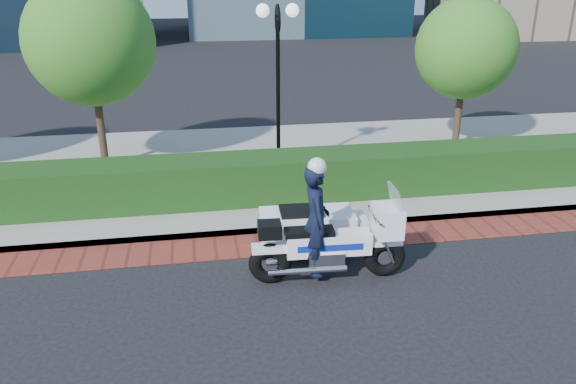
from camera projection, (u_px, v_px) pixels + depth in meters
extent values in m
plane|color=black|center=(268.00, 284.00, 9.73)|extent=(120.00, 120.00, 0.00)
cube|color=maroon|center=(258.00, 245.00, 11.11)|extent=(60.00, 1.00, 0.01)
cube|color=gray|center=(238.00, 168.00, 15.20)|extent=(60.00, 8.00, 0.15)
cube|color=black|center=(246.00, 178.00, 12.79)|extent=(18.00, 1.20, 1.00)
cylinder|color=black|center=(279.00, 168.00, 14.55)|extent=(0.30, 0.30, 0.30)
cylinder|color=black|center=(278.00, 97.00, 13.87)|extent=(0.10, 0.10, 3.70)
cylinder|color=black|center=(278.00, 19.00, 13.19)|extent=(0.04, 0.70, 0.70)
sphere|color=white|center=(263.00, 11.00, 13.06)|extent=(0.32, 0.32, 0.32)
sphere|color=white|center=(292.00, 10.00, 13.17)|extent=(0.32, 0.32, 0.32)
cylinder|color=#332319|center=(101.00, 128.00, 14.68)|extent=(0.20, 0.20, 2.17)
sphere|color=#256D1B|center=(90.00, 41.00, 13.87)|extent=(3.20, 3.20, 3.20)
cylinder|color=#332319|center=(458.00, 117.00, 16.31)|extent=(0.20, 0.20, 1.92)
sphere|color=#256D1B|center=(466.00, 48.00, 15.60)|extent=(2.80, 2.80, 2.80)
torus|color=black|center=(270.00, 263.00, 9.65)|extent=(0.75, 0.26, 0.74)
torus|color=black|center=(385.00, 257.00, 9.88)|extent=(0.75, 0.26, 0.74)
cube|color=white|center=(328.00, 243.00, 9.65)|extent=(1.48, 0.43, 0.38)
cube|color=silver|center=(325.00, 257.00, 9.74)|extent=(0.64, 0.48, 0.32)
cube|color=white|center=(387.00, 220.00, 9.63)|extent=(0.48, 0.64, 0.51)
cube|color=silver|center=(395.00, 199.00, 9.49)|extent=(0.17, 0.57, 0.45)
cube|color=black|center=(309.00, 232.00, 9.53)|extent=(0.86, 0.38, 0.11)
cube|color=black|center=(270.00, 230.00, 9.42)|extent=(0.41, 0.38, 0.25)
cube|color=white|center=(307.00, 227.00, 10.56)|extent=(1.78, 0.87, 0.62)
cube|color=black|center=(301.00, 211.00, 10.42)|extent=(0.82, 0.60, 0.09)
torus|color=black|center=(297.00, 229.00, 11.15)|extent=(0.57, 0.21, 0.56)
imported|color=black|center=(316.00, 220.00, 9.46)|extent=(0.50, 0.73, 1.94)
sphere|color=white|center=(317.00, 167.00, 9.11)|extent=(0.32, 0.32, 0.32)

